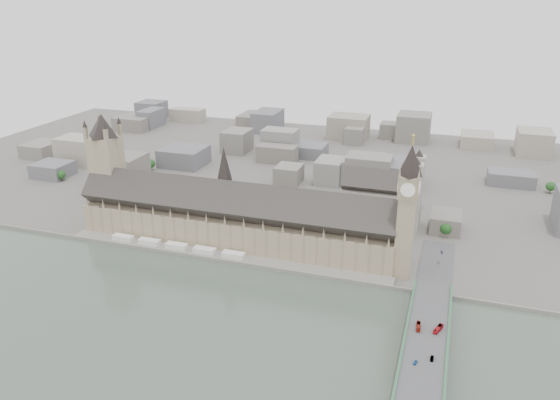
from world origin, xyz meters
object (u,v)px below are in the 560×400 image
(red_bus_north, at_px, (418,326))
(westminster_abbey, at_px, (383,200))
(elizabeth_tower, at_px, (407,203))
(car_blue, at_px, (415,362))
(palace_of_westminster, at_px, (234,218))
(red_bus_south, at_px, (438,329))
(victoria_tower, at_px, (107,164))
(car_approach, at_px, (442,252))
(car_silver, at_px, (432,358))
(westminster_bridge, at_px, (425,352))

(red_bus_north, bearing_deg, westminster_abbey, 101.05)
(elizabeth_tower, bearing_deg, car_blue, -80.09)
(westminster_abbey, relative_size, red_bus_north, 7.08)
(palace_of_westminster, distance_m, red_bus_south, 191.53)
(victoria_tower, height_order, car_approach, victoria_tower)
(westminster_abbey, xyz_separation_m, car_blue, (47.06, -201.44, -14.17))
(palace_of_westminster, distance_m, elizabeth_tower, 142.94)
(car_blue, bearing_deg, car_silver, 51.24)
(red_bus_north, relative_size, car_blue, 2.47)
(elizabeth_tower, relative_size, victoria_tower, 1.07)
(victoria_tower, height_order, car_blue, victoria_tower)
(red_bus_south, bearing_deg, westminster_bridge, -90.17)
(victoria_tower, distance_m, car_silver, 317.87)
(elizabeth_tower, relative_size, red_bus_south, 10.55)
(westminster_abbey, bearing_deg, red_bus_south, -71.10)
(palace_of_westminster, distance_m, red_bus_north, 182.22)
(victoria_tower, xyz_separation_m, car_blue, (279.98, -132.44, -44.29))
(red_bus_north, bearing_deg, car_approach, 81.29)
(red_bus_south, distance_m, car_blue, 36.23)
(westminster_abbey, relative_size, red_bus_south, 6.67)
(car_approach, bearing_deg, car_silver, -95.07)
(red_bus_north, relative_size, car_approach, 2.07)
(car_approach, bearing_deg, red_bus_north, -100.09)
(palace_of_westminster, distance_m, victoria_tower, 126.41)
(palace_of_westminster, bearing_deg, victoria_tower, 177.04)
(westminster_bridge, bearing_deg, westminster_abbey, 105.64)
(westminster_abbey, height_order, car_blue, westminster_abbey)
(westminster_abbey, bearing_deg, car_silver, -74.16)
(elizabeth_tower, height_order, red_bus_north, elizabeth_tower)
(red_bus_north, relative_size, car_silver, 2.02)
(westminster_bridge, xyz_separation_m, red_bus_north, (-5.30, 14.86, 6.46))
(car_blue, xyz_separation_m, car_silver, (8.34, 6.13, 0.12))
(red_bus_south, bearing_deg, westminster_abbey, 129.40)
(victoria_tower, relative_size, red_bus_north, 10.41)
(westminster_bridge, xyz_separation_m, car_approach, (3.08, 121.69, 5.80))
(victoria_tower, distance_m, westminster_bridge, 309.91)
(palace_of_westminster, bearing_deg, elizabeth_tower, -4.85)
(palace_of_westminster, xyz_separation_m, elizabeth_tower, (138.00, -11.70, 35.38))
(elizabeth_tower, xyz_separation_m, car_blue, (19.98, -114.44, -47.17))
(red_bus_north, bearing_deg, palace_of_westminster, 145.27)
(victoria_tower, height_order, car_silver, victoria_tower)
(red_bus_north, height_order, car_silver, red_bus_north)
(red_bus_north, relative_size, red_bus_south, 0.94)
(victoria_tower, distance_m, westminster_abbey, 244.79)
(red_bus_north, bearing_deg, elizabeth_tower, 98.84)
(victoria_tower, bearing_deg, car_silver, -23.66)
(car_silver, height_order, car_approach, car_silver)
(car_blue, distance_m, car_approach, 140.81)
(westminster_abbey, xyz_separation_m, red_bus_north, (45.77, -167.64, -13.49))
(palace_of_westminster, xyz_separation_m, car_silver, (166.33, -120.01, -11.67))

